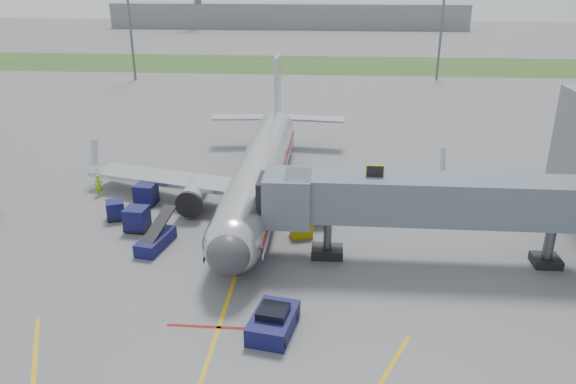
# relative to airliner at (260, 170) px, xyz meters

# --- Properties ---
(ground) EXTENTS (400.00, 400.00, 0.00)m
(ground) POSITION_rel_airliner_xyz_m (-0.00, -15.25, -2.65)
(ground) COLOR #565659
(ground) RESTS_ON ground
(grass_strip) EXTENTS (300.00, 25.00, 0.01)m
(grass_strip) POSITION_rel_airliner_xyz_m (-0.00, 74.75, -2.64)
(grass_strip) COLOR #2D4C1E
(grass_strip) RESTS_ON ground
(apron_markings) EXTENTS (21.52, 50.00, 0.01)m
(apron_markings) POSITION_rel_airliner_xyz_m (-0.00, -22.65, -2.64)
(apron_markings) COLOR gold
(apron_markings) RESTS_ON ground
(airliner) EXTENTS (32.10, 35.67, 10.25)m
(airliner) POSITION_rel_airliner_xyz_m (0.00, 0.00, 0.00)
(airliner) COLOR silver
(airliner) RESTS_ON ground
(jet_bridge) EXTENTS (25.30, 4.00, 6.90)m
(jet_bridge) POSITION_rel_airliner_xyz_m (12.86, -10.25, 1.82)
(jet_bridge) COLOR slate
(jet_bridge) RESTS_ON ground
(light_mast_left) EXTENTS (2.00, 0.44, 20.40)m
(light_mast_left) POSITION_rel_airliner_xyz_m (-30.00, 54.75, 8.13)
(light_mast_left) COLOR #595B60
(light_mast_left) RESTS_ON ground
(light_mast_right) EXTENTS (2.00, 0.44, 20.40)m
(light_mast_right) POSITION_rel_airliner_xyz_m (25.00, 59.75, 8.13)
(light_mast_right) COLOR #595B60
(light_mast_right) RESTS_ON ground
(distant_terminal) EXTENTS (120.00, 14.00, 8.00)m
(distant_terminal) POSITION_rel_airliner_xyz_m (-10.00, 154.75, 1.35)
(distant_terminal) COLOR slate
(distant_terminal) RESTS_ON ground
(pushback_tug) EXTENTS (2.86, 3.99, 1.52)m
(pushback_tug) POSITION_rel_airliner_xyz_m (3.13, -19.36, -2.01)
(pushback_tug) COLOR #0D0F3B
(pushback_tug) RESTS_ON ground
(baggage_cart_a) EXTENTS (1.86, 1.86, 1.54)m
(baggage_cart_a) POSITION_rel_airliner_xyz_m (-11.18, -5.26, -1.86)
(baggage_cart_a) COLOR #0D0F3B
(baggage_cart_a) RESTS_ON ground
(baggage_cart_b) EXTENTS (1.90, 1.90, 1.87)m
(baggage_cart_b) POSITION_rel_airliner_xyz_m (-9.65, -2.12, -1.69)
(baggage_cart_b) COLOR #0D0F3B
(baggage_cart_b) RESTS_ON ground
(baggage_cart_c) EXTENTS (1.85, 1.85, 1.86)m
(baggage_cart_c) POSITION_rel_airliner_xyz_m (-8.77, -7.13, -1.70)
(baggage_cart_c) COLOR #0D0F3B
(baggage_cart_c) RESTS_ON ground
(belt_loader) EXTENTS (2.20, 4.78, 2.26)m
(belt_loader) POSITION_rel_airliner_xyz_m (-6.46, -9.84, -2.08)
(belt_loader) COLOR #0D0F3B
(belt_loader) RESTS_ON ground
(ground_power_cart) EXTENTS (1.84, 1.49, 1.27)m
(ground_power_cart) POSITION_rel_airliner_xyz_m (4.00, -7.25, -2.02)
(ground_power_cart) COLOR #C4AC0B
(ground_power_cart) RESTS_ON ground
(ramp_worker) EXTENTS (0.80, 0.64, 1.93)m
(ramp_worker) POSITION_rel_airliner_xyz_m (-14.51, -0.42, -1.68)
(ramp_worker) COLOR #7BC817
(ramp_worker) RESTS_ON ground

